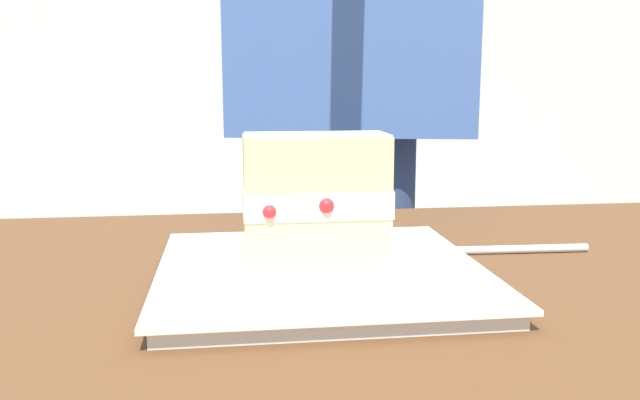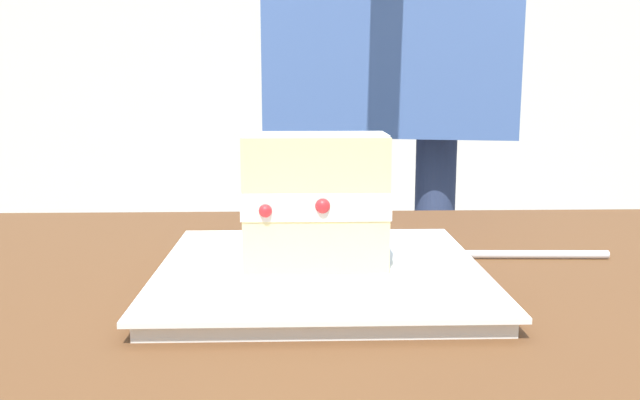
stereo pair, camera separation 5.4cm
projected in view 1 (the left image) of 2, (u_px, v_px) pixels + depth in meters
The scene contains 3 objects.
dessert_plate at pixel (320, 274), 0.56m from camera, with size 0.26×0.26×0.02m.
cake_slice at pixel (316, 201), 0.54m from camera, with size 0.12×0.06×0.11m.
dessert_fork at pixel (491, 250), 0.65m from camera, with size 0.17×0.03×0.01m.
Camera 1 is at (-0.20, -0.42, 0.92)m, focal length 37.69 mm.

